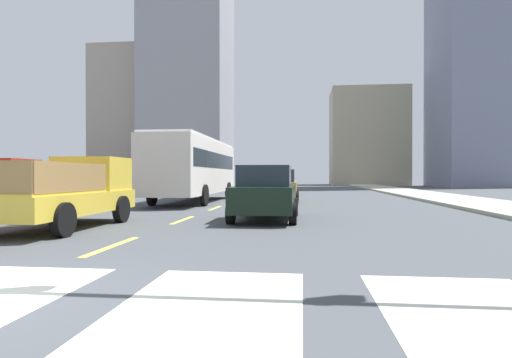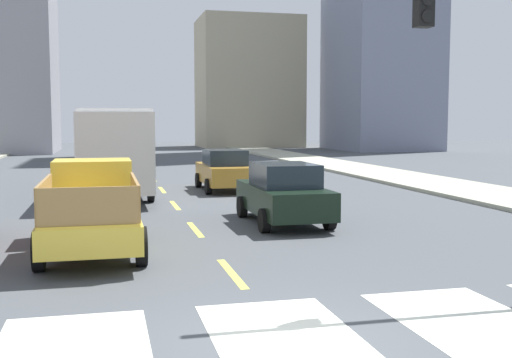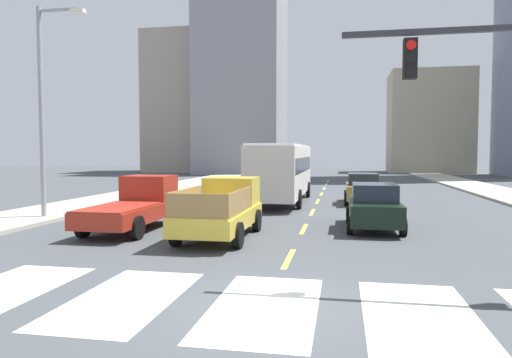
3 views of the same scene
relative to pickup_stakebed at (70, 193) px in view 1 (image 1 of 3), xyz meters
The scene contains 19 objects.
sidewalk_right 18.46m from the pickup_stakebed, 36.48° to the left, with size 3.95×110.00×0.15m, color #A2A28D.
sidewalk_left 14.58m from the pickup_stakebed, 131.14° to the left, with size 3.95×110.00×0.15m, color #A2A28D.
crosswalk_stripe_4 8.92m from the pickup_stakebed, 52.46° to the right, with size 1.98×4.00×0.01m, color silver.
crosswalk_stripe_5 10.83m from the pickup_stakebed, 40.68° to the right, with size 1.98×4.00×0.01m, color silver.
lane_dash_0 4.12m from the pickup_stakebed, 49.14° to the right, with size 0.16×2.40×0.01m, color #D2D04A.
lane_dash_1 3.41m from the pickup_stakebed, 36.81° to the left, with size 0.16×2.40×0.01m, color #D2D04A.
lane_dash_2 7.50m from the pickup_stakebed, 69.34° to the left, with size 0.16×2.40×0.01m, color #D2D04A.
lane_dash_3 12.28m from the pickup_stakebed, 77.62° to the left, with size 0.16×2.40×0.01m, color #D2D04A.
lane_dash_4 17.19m from the pickup_stakebed, 81.20° to the left, with size 0.16×2.40×0.01m, color #D2D04A.
lane_dash_5 22.14m from the pickup_stakebed, 83.18° to the left, with size 0.16×2.40×0.01m, color #D2D04A.
lane_dash_6 27.11m from the pickup_stakebed, 84.44° to the left, with size 0.16×2.40×0.01m, color #D2D04A.
lane_dash_7 32.09m from the pickup_stakebed, 85.30° to the left, with size 0.16×2.40×0.01m, color #D2D04A.
pickup_stakebed is the anchor object (origin of this frame).
city_bus 11.15m from the pickup_stakebed, 86.74° to the left, with size 2.72×10.80×3.32m.
sedan_near_left 12.35m from the pickup_stakebed, 65.24° to the left, with size 2.02×4.40×1.72m.
sedan_far 5.74m from the pickup_stakebed, 24.64° to the left, with size 2.02×4.40×1.72m.
block_mid_left 50.83m from the pickup_stakebed, 101.49° to the left, with size 11.28×11.64×28.86m, color gray.
block_mid_right 55.55m from the pickup_stakebed, 110.35° to the left, with size 10.16×10.55×20.18m, color #A69688.
block_low_left 57.81m from the pickup_stakebed, 73.60° to the left, with size 11.03×8.72×14.36m, color tan.
Camera 1 is at (3.77, -4.08, 1.41)m, focal length 29.87 mm.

